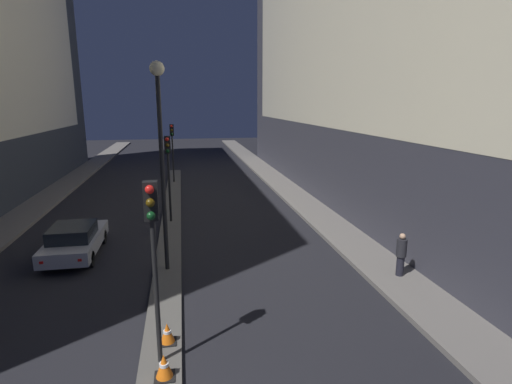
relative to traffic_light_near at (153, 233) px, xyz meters
The scene contains 9 objects.
median_strip 13.53m from the traffic_light_near, 90.00° to the left, with size 1.04×31.17×0.14m.
traffic_light_near is the anchor object (origin of this frame).
traffic_light_mid 12.08m from the traffic_light_near, 90.00° to the left, with size 0.32×0.42×4.55m.
traffic_light_far 23.08m from the traffic_light_near, 90.00° to the left, with size 0.32×0.42×4.55m.
street_lamp 6.03m from the traffic_light_near, 90.00° to the left, with size 0.52×0.52×7.66m.
traffic_cone_near 3.11m from the traffic_light_near, 78.48° to the right, with size 0.48×0.48×0.59m.
traffic_cone_far 3.17m from the traffic_light_near, 78.88° to the left, with size 0.46×0.46×0.56m.
car_left_lane 9.37m from the traffic_light_near, 115.56° to the left, with size 1.91×4.43×1.42m.
pedestrian_on_right_sidewalk 9.45m from the traffic_light_near, 22.38° to the left, with size 0.37×0.37×1.62m.
Camera 1 is at (0.74, -5.50, 6.43)m, focal length 28.00 mm.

